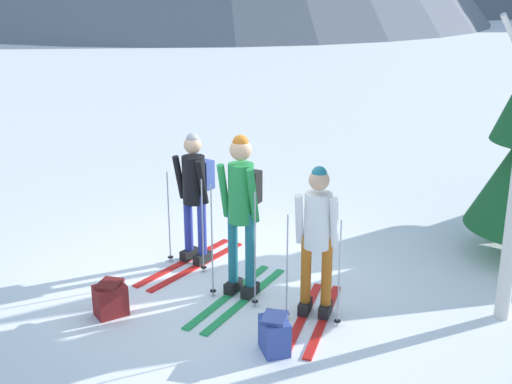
% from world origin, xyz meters
% --- Properties ---
extents(ground_plane, '(400.00, 400.00, 0.00)m').
position_xyz_m(ground_plane, '(0.00, 0.00, 0.00)').
color(ground_plane, white).
extents(skier_in_black, '(0.92, 1.74, 1.66)m').
position_xyz_m(skier_in_black, '(-0.54, 0.51, 0.93)').
color(skier_in_black, red).
rests_on(skier_in_black, ground).
extents(skier_in_green, '(0.74, 1.78, 1.85)m').
position_xyz_m(skier_in_green, '(0.25, -0.22, 1.06)').
color(skier_in_green, green).
rests_on(skier_in_green, ground).
extents(skier_in_white, '(0.61, 1.61, 1.64)m').
position_xyz_m(skier_in_white, '(1.13, -0.51, 0.89)').
color(skier_in_white, red).
rests_on(skier_in_white, ground).
extents(backpack_on_snow_front, '(0.37, 0.40, 0.38)m').
position_xyz_m(backpack_on_snow_front, '(0.86, -1.31, 0.19)').
color(backpack_on_snow_front, '#384C99').
rests_on(backpack_on_snow_front, ground).
extents(backpack_on_snow_beside, '(0.39, 0.40, 0.38)m').
position_xyz_m(backpack_on_snow_beside, '(-0.98, -1.03, 0.19)').
color(backpack_on_snow_beside, maroon).
rests_on(backpack_on_snow_beside, ground).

